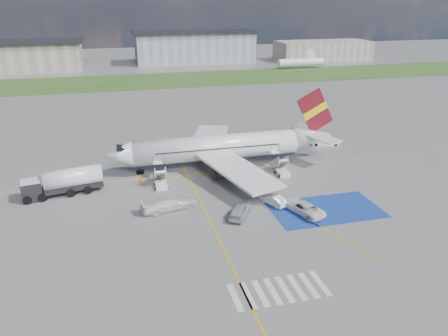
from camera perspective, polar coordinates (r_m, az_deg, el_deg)
The scene contains 22 objects.
ground at distance 57.27m, azimuth 2.31°, elevation -4.83°, with size 400.00×400.00×0.00m, color #60605E.
grass_strip at distance 147.10m, azimuth -8.61°, elevation 11.23°, with size 400.00×30.00×0.01m, color #2D4C1E.
taxiway_line_main at distance 67.84m, azimuth -0.61°, elevation -0.50°, with size 120.00×0.20×0.01m, color gold.
taxiway_line_cross at distance 47.65m, azimuth -0.03°, elevation -10.64°, with size 0.20×60.00×0.01m, color gold.
taxiway_line_diag at distance 67.84m, azimuth -0.61°, elevation -0.50°, with size 0.20×60.00×0.01m, color gold.
staging_box at distance 57.49m, azimuth 13.11°, elevation -5.30°, with size 14.00×8.00×0.01m, color navy.
crosswalk at distance 42.23m, azimuth 7.18°, elevation -15.56°, with size 9.00×4.00×0.01m.
terminal_centre at distance 188.43m, azimuth -3.88°, elevation 15.44°, with size 48.00×18.00×12.00m, color gray.
terminal_east at distance 199.87m, azimuth 12.76°, elevation 14.74°, with size 40.00×16.00×8.00m, color gray.
airliner at distance 68.84m, azimuth 0.19°, elevation 2.84°, with size 36.81×32.95×11.92m.
airstairs_fwd at distance 63.10m, azimuth -8.28°, elevation -1.86°, with size 1.90×5.20×3.60m.
airstairs_aft at distance 67.33m, azimuth 7.53°, elevation -0.30°, with size 1.90×5.20×3.60m.
fuel_tanker at distance 63.56m, azimuth -20.27°, elevation -1.99°, with size 10.81×4.67×3.58m.
gpu_cart at distance 64.95m, azimuth -18.00°, elevation -1.93°, with size 2.16×1.59×1.64m.
belt_loader at distance 82.41m, azimuth 13.08°, elevation 3.22°, with size 5.36×2.78×1.55m.
car_silver_a at distance 53.97m, azimuth 2.12°, elevation -5.56°, with size 1.98×4.91×1.67m, color #A5A8AC.
car_silver_b at distance 57.42m, azimuth 6.47°, elevation -4.13°, with size 1.44×4.14×1.36m, color #B1B4B8.
van_white_a at distance 55.85m, azimuth 10.14°, elevation -4.79°, with size 2.37×5.14×1.93m, color white.
van_white_b at distance 56.03m, azimuth -7.18°, elevation -4.39°, with size 2.24×5.51×2.16m, color silver.
crew_fwd at distance 63.97m, azimuth -10.92°, elevation -1.56°, with size 0.56×0.37×1.53m, color orange.
crew_nose at distance 63.57m, azimuth -15.88°, elevation -2.10°, with size 0.82×0.64×1.68m, color #FF5E0D.
crew_aft at distance 65.76m, azimuth 3.81°, elevation -0.36°, with size 1.14×0.48×1.95m, color orange.
Camera 1 is at (-15.14, -49.12, 25.25)m, focal length 35.00 mm.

